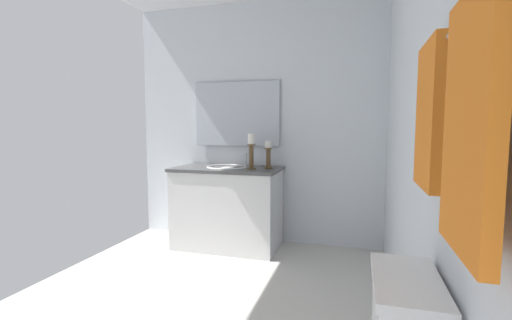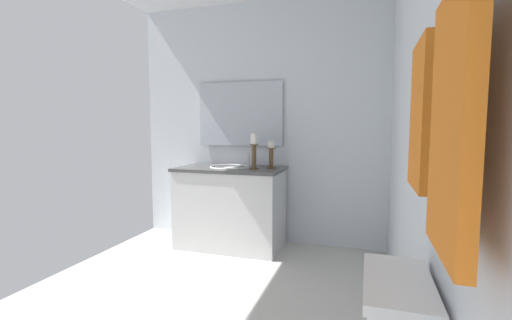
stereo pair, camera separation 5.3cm
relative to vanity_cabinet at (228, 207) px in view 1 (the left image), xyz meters
name	(u,v)px [view 1 (the left image)]	position (x,y,z in m)	size (l,w,h in m)	color
floor	(187,314)	(1.26, 0.20, -0.41)	(3.17, 2.60, 0.02)	beige
wall_back	(416,119)	(1.26, 1.50, 0.83)	(3.17, 0.04, 2.45)	silver
wall_left	(256,123)	(-0.32, 0.20, 0.83)	(0.04, 2.60, 2.45)	silver
vanity_cabinet	(228,207)	(0.00, 0.00, 0.00)	(0.58, 1.04, 0.79)	silver
sink_basin	(227,171)	(0.00, 0.00, 0.36)	(0.40, 0.40, 0.24)	white
mirror	(237,114)	(-0.28, 0.00, 0.92)	(0.02, 0.91, 0.66)	silver
candle_holder_tall	(268,154)	(-0.05, 0.40, 0.53)	(0.09, 0.09, 0.26)	brown
candle_holder_short	(251,150)	(0.07, 0.27, 0.57)	(0.09, 0.09, 0.33)	brown
towel_bar	(458,29)	(2.26, 1.44, 1.02)	(0.02, 0.02, 0.83)	silver
towel_near_vanity	(429,116)	(2.05, 1.43, 0.82)	(0.28, 0.03, 0.43)	orange
towel_center	(470,124)	(2.47, 1.43, 0.79)	(0.28, 0.03, 0.49)	orange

